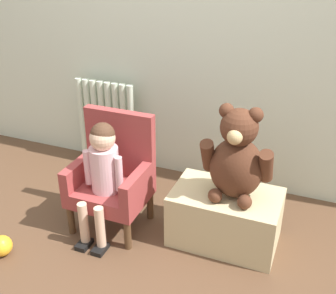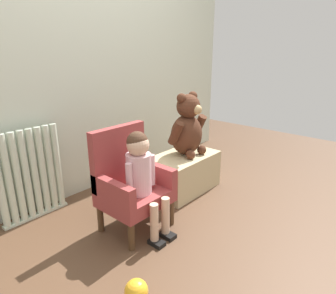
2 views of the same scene
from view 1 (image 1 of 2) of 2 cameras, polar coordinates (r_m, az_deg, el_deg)
name	(u,v)px [view 1 (image 1 of 2)]	position (r m, az deg, el deg)	size (l,w,h in m)	color
ground_plane	(108,282)	(2.41, -8.18, -17.59)	(6.00, 6.00, 0.00)	brown
back_wall	(190,14)	(2.90, 3.05, 17.59)	(3.80, 0.05, 2.40)	silver
radiator	(107,125)	(3.30, -8.33, 2.98)	(0.50, 0.05, 0.70)	silver
child_armchair	(113,175)	(2.62, -7.43, -3.76)	(0.45, 0.39, 0.73)	#933737
child_figure	(102,165)	(2.47, -8.88, -2.44)	(0.25, 0.35, 0.73)	beige
low_bench	(225,217)	(2.56, 7.73, -9.39)	(0.63, 0.39, 0.33)	tan
large_teddy_bear	(237,158)	(2.33, 9.30, -1.54)	(0.40, 0.28, 0.55)	#4D2A1A
toy_ball	(2,246)	(2.68, -21.61, -12.34)	(0.12, 0.12, 0.12)	gold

